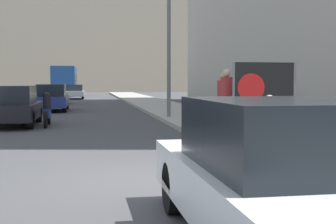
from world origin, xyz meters
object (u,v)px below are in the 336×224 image
Objects in this scene: car_on_road_nearest at (12,106)px; traffic_light_pole at (144,15)px; parked_car_curbside at (276,174)px; motorcycle_on_road at (47,112)px; car_on_road_midblock at (52,98)px; city_bus_on_road at (65,80)px; jogger_on_sidewalk at (227,100)px; seated_protester at (270,122)px; protest_banner at (264,98)px; pedestrian_behind at (222,100)px; car_on_road_distant at (54,94)px; car_on_road_far_lane at (75,92)px.

traffic_light_pole is at bearing 18.17° from car_on_road_nearest.
motorcycle_on_road is at bearing 103.86° from parked_car_curbside.
car_on_road_midblock is 2.16× the size of motorcycle_on_road.
city_bus_on_road is at bearing 91.21° from car_on_road_midblock.
jogger_on_sidewalk is at bearing 76.25° from parked_car_curbside.
car_on_road_nearest is 8.88m from car_on_road_midblock.
seated_protester reaches higher than motorcycle_on_road.
motorcycle_on_road is (0.50, -9.26, -0.20)m from car_on_road_midblock.
parked_car_curbside is 0.94× the size of car_on_road_nearest.
jogger_on_sidewalk is 0.93× the size of protest_banner.
pedestrian_behind is 7.93m from car_on_road_nearest.
parked_car_curbside is at bearing -71.51° from car_on_road_nearest.
traffic_light_pole is 37.09m from city_bus_on_road.
pedestrian_behind is (0.60, 5.53, 0.25)m from seated_protester.
car_on_road_nearest reaches higher than seated_protester.
parked_car_curbside is 0.92× the size of car_on_road_distant.
jogger_on_sidewalk is 7.85m from traffic_light_pole.
protest_banner is 24.94m from car_on_road_distant.
pedestrian_behind reaches higher than parked_car_curbside.
protest_banner is 34.85m from car_on_road_far_lane.
traffic_light_pole is 9.15m from car_on_road_midblock.
car_on_road_midblock reaches higher than car_on_road_far_lane.
pedestrian_behind is 2.93m from protest_banner.
parked_car_curbside reaches higher than car_on_road_distant.
car_on_road_nearest reaches higher than parked_car_curbside.
seated_protester is 27.24m from car_on_road_distant.
seated_protester is 0.27× the size of car_on_road_nearest.
parked_car_curbside is at bearing -76.14° from motorcycle_on_road.
car_on_road_nearest is at bearing 108.49° from parked_car_curbside.
pedestrian_behind is 13.83m from car_on_road_midblock.
pedestrian_behind is 0.15× the size of city_bus_on_road.
protest_banner is (0.88, 2.61, 0.40)m from seated_protester.
city_bus_on_road is (-6.94, 41.82, 0.86)m from pedestrian_behind.
car_on_road_far_lane is at bearing 89.49° from motorcycle_on_road.
seated_protester is 10.03m from motorcycle_on_road.
car_on_road_far_lane is at bearing 87.74° from car_on_road_midblock.
car_on_road_far_lane is 28.40m from motorcycle_on_road.
protest_banner is 8.54m from motorcycle_on_road.
traffic_light_pole is 1.41× the size of car_on_road_midblock.
traffic_light_pole is at bearing -82.23° from city_bus_on_road.
traffic_light_pole is at bearing -82.15° from car_on_road_far_lane.
protest_banner reaches higher than car_on_road_far_lane.
car_on_road_far_lane is at bearing 94.18° from parked_car_curbside.
car_on_road_midblock is at bearing 84.72° from car_on_road_nearest.
traffic_light_pole reaches higher than car_on_road_distant.
car_on_road_distant is (0.34, 17.54, -0.03)m from car_on_road_nearest.
pedestrian_behind reaches higher than seated_protester.
car_on_road_distant is at bearing 93.13° from motorcycle_on_road.
jogger_on_sidewalk is 33.62m from car_on_road_far_lane.
car_on_road_nearest is 0.98× the size of car_on_road_distant.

